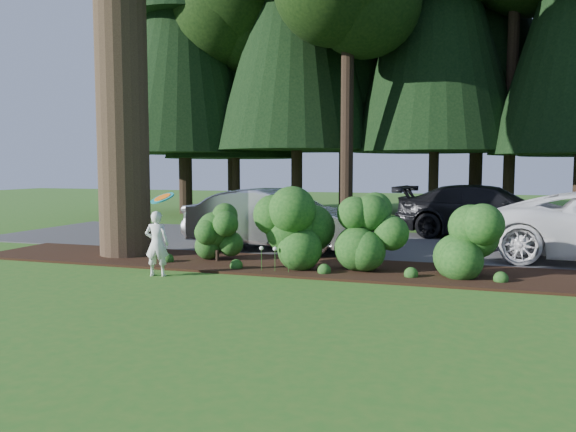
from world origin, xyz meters
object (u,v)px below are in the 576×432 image
at_px(car_silver_wagon, 276,219).
at_px(child, 157,244).
at_px(car_dark_suv, 488,212).
at_px(frisbee, 162,198).

xyz_separation_m(car_silver_wagon, child, (-1.15, -4.04, -0.17)).
height_order(car_silver_wagon, child, car_silver_wagon).
relative_size(car_silver_wagon, child, 3.66).
bearing_deg(child, car_dark_suv, -140.03).
bearing_deg(frisbee, child, 167.07).
height_order(child, frisbee, frisbee).
xyz_separation_m(car_dark_suv, frisbee, (-6.40, -8.44, 0.76)).
bearing_deg(frisbee, car_silver_wagon, 76.53).
bearing_deg(car_dark_suv, child, 151.48).
bearing_deg(car_silver_wagon, frisbee, 171.64).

